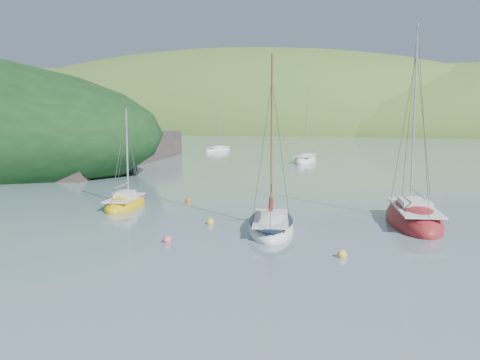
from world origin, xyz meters
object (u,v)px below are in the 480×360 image
(distant_sloop_c, at_px, (218,150))
(daysailer_white, at_px, (271,226))
(sloop_red, at_px, (413,220))
(distant_sloop_a, at_px, (305,161))
(sailboat_yellow, at_px, (125,204))

(distant_sloop_c, bearing_deg, daysailer_white, -50.00)
(sloop_red, height_order, distant_sloop_c, sloop_red)
(distant_sloop_a, distance_m, distant_sloop_c, 22.17)
(daysailer_white, xyz_separation_m, distant_sloop_c, (-24.36, 53.15, -0.07))
(daysailer_white, distance_m, sloop_red, 8.50)
(sloop_red, xyz_separation_m, distant_sloop_c, (-31.58, 48.66, -0.07))
(daysailer_white, distance_m, distant_sloop_c, 58.47)
(sloop_red, height_order, sailboat_yellow, sloop_red)
(distant_sloop_a, bearing_deg, distant_sloop_c, 139.22)
(sloop_red, bearing_deg, distant_sloop_a, 99.80)
(sailboat_yellow, distance_m, distant_sloop_a, 36.12)
(sloop_red, relative_size, distant_sloop_a, 1.16)
(daysailer_white, relative_size, distant_sloop_a, 0.96)
(daysailer_white, height_order, sailboat_yellow, daysailer_white)
(daysailer_white, height_order, distant_sloop_c, daysailer_white)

